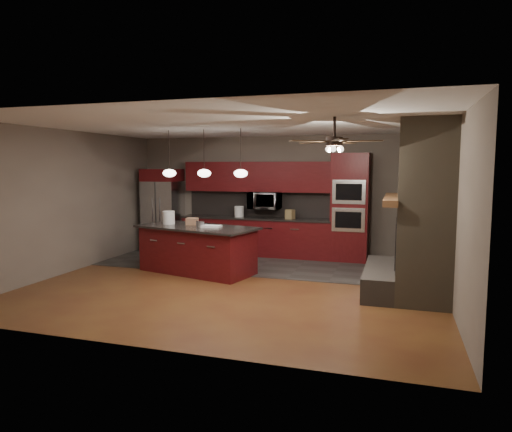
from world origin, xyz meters
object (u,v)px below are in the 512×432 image
at_px(kitchen_island, 197,249).
at_px(white_bucket, 169,218).
at_px(oven_tower, 350,207).
at_px(paint_can, 200,224).
at_px(refrigerator, 163,210).
at_px(cardboard_box, 192,221).
at_px(counter_bucket, 239,211).
at_px(microwave, 265,200).
at_px(paint_tray, 212,226).
at_px(counter_box, 290,214).

distance_m(kitchen_island, white_bucket, 0.93).
height_order(oven_tower, paint_can, oven_tower).
bearing_deg(refrigerator, paint_can, -46.49).
distance_m(white_bucket, cardboard_box, 0.52).
bearing_deg(counter_bucket, microwave, 4.66).
height_order(oven_tower, microwave, oven_tower).
distance_m(paint_tray, cardboard_box, 0.57).
bearing_deg(oven_tower, cardboard_box, -147.93).
bearing_deg(microwave, paint_can, -107.35).
height_order(oven_tower, counter_box, oven_tower).
relative_size(oven_tower, cardboard_box, 10.75).
distance_m(oven_tower, paint_tray, 3.20).
xyz_separation_m(refrigerator, counter_box, (3.24, 0.03, -0.01)).
height_order(kitchen_island, white_bucket, white_bucket).
relative_size(cardboard_box, counter_box, 1.06).
xyz_separation_m(white_bucket, counter_bucket, (0.86, 1.88, -0.03)).
bearing_deg(paint_can, kitchen_island, 144.77).
relative_size(white_bucket, counter_box, 1.27).
bearing_deg(kitchen_island, counter_box, 68.61).
height_order(oven_tower, cardboard_box, oven_tower).
distance_m(oven_tower, microwave, 1.98).
bearing_deg(kitchen_island, oven_tower, 50.48).
distance_m(microwave, refrigerator, 2.62).
bearing_deg(microwave, refrigerator, -177.11).
bearing_deg(kitchen_island, cardboard_box, 149.81).
relative_size(microwave, paint_can, 4.50).
distance_m(oven_tower, counter_bucket, 2.59).
bearing_deg(microwave, paint_tray, -101.98).
bearing_deg(white_bucket, paint_tray, -11.00).
bearing_deg(paint_can, refrigerator, 133.51).
bearing_deg(oven_tower, paint_can, -141.59).
height_order(white_bucket, paint_tray, white_bucket).
bearing_deg(oven_tower, white_bucket, -151.57).
height_order(kitchen_island, paint_can, paint_can).
distance_m(white_bucket, paint_can, 0.84).
height_order(paint_can, cardboard_box, cardboard_box).
height_order(oven_tower, white_bucket, oven_tower).
height_order(refrigerator, paint_can, refrigerator).
height_order(paint_tray, cardboard_box, cardboard_box).
bearing_deg(refrigerator, counter_box, 0.55).
xyz_separation_m(white_bucket, paint_tray, (1.03, -0.20, -0.11)).
height_order(refrigerator, paint_tray, refrigerator).
xyz_separation_m(refrigerator, paint_can, (1.92, -2.03, -0.04)).
bearing_deg(counter_bucket, paint_can, -91.63).
bearing_deg(refrigerator, kitchen_island, -47.03).
height_order(kitchen_island, counter_bucket, counter_bucket).
relative_size(white_bucket, paint_tray, 0.73).
bearing_deg(microwave, kitchen_island, -110.50).
distance_m(paint_tray, counter_box, 2.30).
bearing_deg(kitchen_island, paint_can, -21.10).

